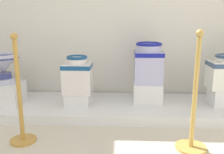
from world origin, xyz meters
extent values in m
cube|color=white|center=(2.01, 2.32, 0.05)|extent=(3.54, 0.90, 0.11)
cube|color=white|center=(0.69, 2.26, 0.24)|extent=(0.40, 0.37, 0.26)
cylinder|color=#B5B8D3|center=(0.69, 2.26, 0.40)|extent=(0.30, 0.30, 0.06)
cylinder|color=#394084|center=(0.69, 2.26, 0.46)|extent=(0.19, 0.19, 0.06)
cone|color=#B5B8D3|center=(0.69, 2.26, 0.60)|extent=(0.40, 0.40, 0.21)
cylinder|color=#394084|center=(0.69, 2.26, 0.68)|extent=(0.39, 0.39, 0.03)
torus|color=#B5B8D3|center=(0.69, 2.26, 0.70)|extent=(0.41, 0.41, 0.04)
cylinder|color=#394084|center=(0.69, 2.26, 0.69)|extent=(0.28, 0.28, 0.01)
cube|color=white|center=(1.58, 2.29, 0.18)|extent=(0.28, 0.33, 0.14)
cube|color=white|center=(1.58, 2.29, 0.43)|extent=(0.34, 0.26, 0.36)
cube|color=navy|center=(1.58, 2.29, 0.57)|extent=(0.34, 0.27, 0.05)
cylinder|color=white|center=(1.58, 2.29, 0.64)|extent=(0.22, 0.22, 0.07)
torus|color=navy|center=(1.58, 2.29, 0.68)|extent=(0.25, 0.25, 0.04)
cube|color=white|center=(2.43, 2.41, 0.23)|extent=(0.35, 0.30, 0.24)
cube|color=#AEB0D9|center=(2.43, 2.41, 0.55)|extent=(0.33, 0.32, 0.40)
cube|color=#171E98|center=(2.43, 2.41, 0.71)|extent=(0.34, 0.32, 0.05)
cylinder|color=#AEB0D9|center=(2.43, 2.41, 0.79)|extent=(0.29, 0.29, 0.08)
torus|color=#171E98|center=(2.43, 2.41, 0.83)|extent=(0.32, 0.32, 0.04)
cube|color=white|center=(3.33, 2.32, 0.21)|extent=(0.31, 0.30, 0.21)
cylinder|color=#C18E3C|center=(1.20, 1.51, 0.01)|extent=(0.24, 0.24, 0.02)
cylinder|color=#C18E3C|center=(1.20, 1.51, 0.49)|extent=(0.04, 0.04, 0.92)
sphere|color=#C18E3C|center=(1.20, 1.51, 0.98)|extent=(0.06, 0.06, 0.06)
cylinder|color=#C19746|center=(2.73, 1.45, 0.01)|extent=(0.27, 0.27, 0.02)
cylinder|color=#C19746|center=(2.73, 1.45, 0.50)|extent=(0.04, 0.04, 0.96)
sphere|color=#C19746|center=(2.73, 1.45, 1.01)|extent=(0.06, 0.06, 0.06)
camera|label=1|loc=(2.13, -0.58, 1.12)|focal=39.72mm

